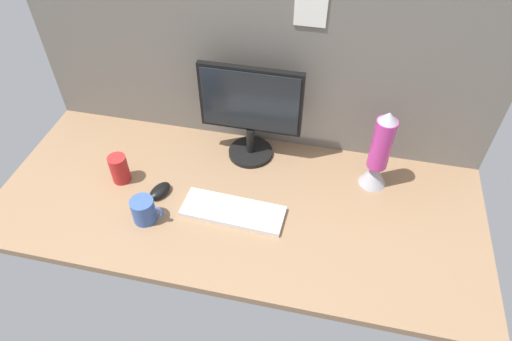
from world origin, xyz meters
The scene contains 8 objects.
ground_plane centered at (0.00, 0.00, -1.50)cm, with size 180.00×80.00×3.00cm, color #8C6B4C.
cubicle_wall_back centered at (0.02, 37.50, 39.83)cm, with size 180.00×5.50×79.61cm.
monitor centered at (-0.93, 25.12, 22.14)cm, with size 39.48×18.00×40.36cm.
keyboard centered at (-0.34, -7.83, 1.00)cm, with size 37.00×13.00×2.00cm, color silver.
mouse centered at (-29.23, -4.53, 1.70)cm, with size 5.60×9.60×3.40cm, color black.
mug_ceramic_blue centered at (-29.84, -17.12, 4.76)cm, with size 11.72×8.34×9.49cm.
mug_red_plastic centered at (-46.49, -0.59, 5.81)cm, with size 6.94×6.94×11.62cm.
lava_lamp centered at (48.62, 18.75, 14.23)cm, with size 10.37×10.37×33.93cm.
Camera 1 is at (30.75, -108.48, 126.65)cm, focal length 31.63 mm.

